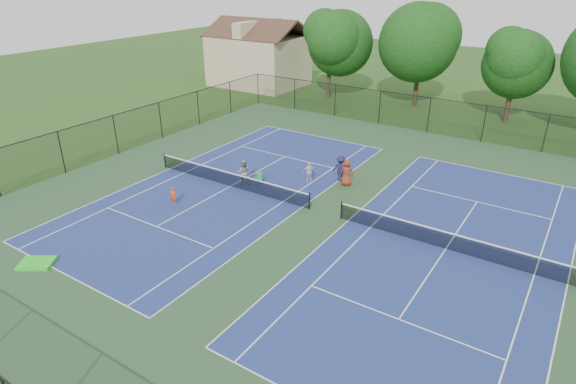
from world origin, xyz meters
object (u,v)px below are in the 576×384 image
Objects in this scene: instructor at (244,172)px; bystander_b at (341,169)px; tree_back_a at (330,40)px; ball_crate at (260,181)px; tree_back_b at (422,39)px; bystander_a at (309,172)px; bystander_c at (347,173)px; clapboard_house at (259,58)px; tree_back_c at (517,61)px; child_player at (173,196)px; ball_hopper at (260,176)px.

bystander_b reaches higher than instructor.
tree_back_a reaches higher than ball_crate.
tree_back_b is 6.73× the size of bystander_a.
instructor is 4.52× the size of ball_crate.
tree_back_a is 23.74m from bystander_c.
clapboard_house is 7.24× the size of bystander_a.
bystander_c is at bearing -43.00° from clapboard_house.
tree_back_c is 7.59× the size of child_player.
instructor is 3.90× the size of ball_hopper.
bystander_b is at bearing 37.26° from ball_hopper.
tree_back_b reaches higher than instructor.
tree_back_a is 24.65m from instructor.
tree_back_a is 18.04m from tree_back_c.
child_player is at bearing -62.84° from clapboard_house.
tree_back_c is 0.78× the size of clapboard_house.
child_player is (4.82, -27.89, -5.49)m from tree_back_a.
instructor reaches higher than ball_crate.
bystander_b is 5.34m from ball_hopper.
bystander_c reaches higher than bystander_b.
tree_back_c reaches higher than bystander_a.
tree_back_b is 9.12m from tree_back_c.
instructor is at bearing -115.42° from tree_back_c.
tree_back_a is at bearing 96.03° from child_player.
tree_back_a reaches higher than ball_hopper.
clapboard_house is 29.38m from instructor.
bystander_c reaches higher than child_player.
instructor is at bearing -7.16° from bystander_a.
ball_crate is at bearing -164.33° from instructor.
bystander_b is at bearing 178.55° from bystander_a.
tree_back_a is 5.43× the size of instructor.
clapboard_house is 29.59m from bystander_a.
tree_back_b is 23.47m from bystander_a.
ball_hopper is (2.49, 5.35, -0.06)m from child_player.
tree_back_b reaches higher than clapboard_house.
tree_back_a is at bearing -5.71° from clapboard_house.
ball_crate is at bearing -114.43° from tree_back_c.
bystander_b is 4.71× the size of ball_crate.
tree_back_a is 0.91× the size of tree_back_b.
bystander_c is at bearing -105.66° from tree_back_c.
tree_back_b is at bearing -119.18° from instructor.
bystander_a reaches higher than child_player.
ball_crate is (-4.24, -3.22, -0.74)m from bystander_b.
bystander_a is (9.97, -20.71, -5.29)m from tree_back_a.
tree_back_c reaches higher than bystander_b.
tree_back_c reaches higher than instructor.
tree_back_a reaches higher than child_player.
bystander_b is (11.55, -19.32, -5.16)m from tree_back_a.
instructor is at bearing 7.47° from bystander_c.
tree_back_a is 24.53× the size of ball_crate.
tree_back_c is (9.00, -1.00, -1.11)m from tree_back_b.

